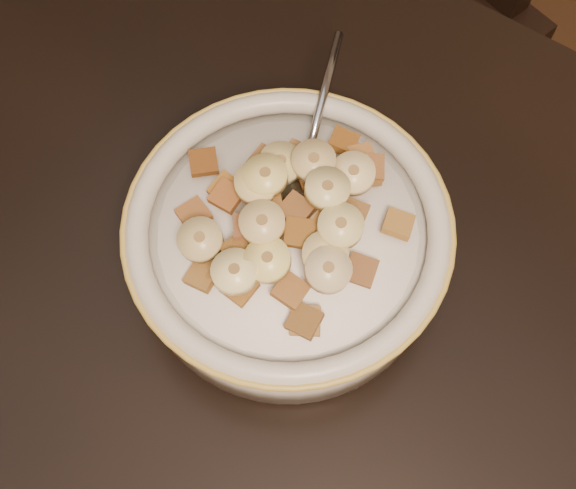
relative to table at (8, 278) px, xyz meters
The scene contains 48 objects.
floor 0.78m from the table, ahead, with size 4.00×4.50×0.10m, color #422816.
table is the anchor object (origin of this frame).
chair 0.71m from the table, 91.97° to the left, with size 0.40×0.40×0.91m, color black.
cereal_bowl 0.23m from the table, 35.34° to the left, with size 0.22×0.22×0.05m, color beige.
milk 0.24m from the table, 35.34° to the left, with size 0.19×0.19×0.00m, color white.
spoon 0.25m from the table, 43.72° to the left, with size 0.04×0.05×0.01m, color #9399A5.
cereal_square_0 0.26m from the table, 44.12° to the left, with size 0.02×0.02×0.01m, color #945422.
cereal_square_1 0.21m from the table, 21.66° to the left, with size 0.02×0.02×0.01m, color brown.
cereal_square_2 0.25m from the table, 48.13° to the left, with size 0.02×0.02×0.01m, color brown.
cereal_square_3 0.25m from the table, 48.57° to the left, with size 0.02×0.02×0.01m, color brown.
cereal_square_4 0.20m from the table, 42.03° to the left, with size 0.02×0.02×0.01m, color brown.
cereal_square_5 0.23m from the table, 36.72° to the left, with size 0.02×0.02×0.01m, color brown.
cereal_square_6 0.21m from the table, 28.85° to the left, with size 0.02×0.02×0.01m, color brown.
cereal_square_7 0.18m from the table, 39.88° to the left, with size 0.02×0.02×0.01m, color brown.
cereal_square_8 0.30m from the table, 44.29° to the left, with size 0.02×0.02×0.01m, color #985C29.
cereal_square_9 0.23m from the table, 49.20° to the left, with size 0.02×0.02×0.01m, color brown.
cereal_square_10 0.26m from the table, 18.57° to the left, with size 0.02×0.02×0.01m, color brown.
cereal_square_11 0.26m from the table, 18.77° to the left, with size 0.02×0.02×0.01m, color olive.
cereal_square_12 0.29m from the table, 43.64° to the left, with size 0.02×0.02×0.01m, color brown.
cereal_square_13 0.20m from the table, 24.15° to the left, with size 0.02×0.02×0.01m, color brown.
cereal_square_14 0.29m from the table, 28.04° to the left, with size 0.02×0.02×0.01m, color brown.
cereal_square_15 0.19m from the table, 23.32° to the left, with size 0.02×0.02×0.01m, color brown.
cereal_square_16 0.25m from the table, 36.33° to the left, with size 0.02×0.02×0.01m, color brown.
cereal_square_17 0.20m from the table, 44.59° to the left, with size 0.02×0.02×0.01m, color brown.
cereal_square_18 0.29m from the table, 49.61° to the left, with size 0.02×0.02×0.01m, color brown.
cereal_square_19 0.25m from the table, 32.00° to the left, with size 0.02×0.02×0.01m, color brown.
cereal_square_20 0.23m from the table, 29.75° to the left, with size 0.02×0.02×0.01m, color brown.
cereal_square_21 0.19m from the table, 53.25° to the left, with size 0.02×0.02×0.01m, color brown.
cereal_square_22 0.31m from the table, 35.05° to the left, with size 0.02×0.02×0.01m, color olive.
cereal_square_23 0.30m from the table, 46.25° to the left, with size 0.02×0.02×0.01m, color olive.
cereal_square_24 0.27m from the table, 33.77° to the left, with size 0.02×0.02×0.01m, color brown.
cereal_square_25 0.26m from the table, 47.64° to the left, with size 0.02×0.02×0.01m, color brown.
cereal_square_26 0.22m from the table, 33.71° to the left, with size 0.02×0.02×0.01m, color brown.
cereal_square_27 0.24m from the table, 22.78° to the left, with size 0.02×0.02×0.01m, color #9B5E2D.
cereal_square_28 0.28m from the table, 36.68° to the left, with size 0.02×0.02×0.01m, color brown.
banana_slice_0 0.23m from the table, 32.86° to the left, with size 0.03×0.03×0.01m, color #E0C180.
banana_slice_1 0.29m from the table, 42.11° to the left, with size 0.03×0.03×0.01m, color beige.
banana_slice_2 0.24m from the table, 42.31° to the left, with size 0.03×0.03×0.01m, color #F2D579.
banana_slice_3 0.24m from the table, 45.87° to the left, with size 0.03×0.03×0.01m, color #D8B86D.
banana_slice_4 0.27m from the table, 25.84° to the left, with size 0.03×0.03×0.01m, color beige.
banana_slice_5 0.27m from the table, 44.34° to the left, with size 0.03×0.03×0.01m, color tan.
banana_slice_6 0.27m from the table, 28.33° to the left, with size 0.03×0.03×0.01m, color #D4BF87.
banana_slice_7 0.23m from the table, 41.44° to the left, with size 0.03×0.03×0.01m, color #DCBF71.
banana_slice_8 0.28m from the table, 32.47° to the left, with size 0.03×0.03×0.01m, color #FFE587.
banana_slice_9 0.19m from the table, 30.41° to the left, with size 0.03×0.03×0.01m, color tan.
banana_slice_10 0.21m from the table, 23.21° to the left, with size 0.03×0.03×0.01m, color #FDEA94.
banana_slice_11 0.27m from the table, 38.59° to the left, with size 0.03×0.03×0.01m, color tan.
banana_slice_12 0.23m from the table, 26.24° to the left, with size 0.03×0.03×0.01m, color #F0DD76.
Camera 1 is at (0.31, -0.06, 1.26)m, focal length 45.00 mm.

